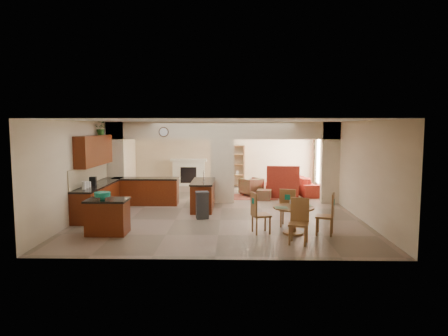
{
  "coord_description": "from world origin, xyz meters",
  "views": [
    {
      "loc": [
        0.35,
        -12.7,
        2.65
      ],
      "look_at": [
        0.07,
        0.3,
        1.28
      ],
      "focal_mm": 32.0,
      "sensor_mm": 36.0,
      "label": 1
    }
  ],
  "objects_px": {
    "kitchen_island": "(108,216)",
    "dining_table": "(293,215)",
    "armchair": "(251,186)",
    "sofa": "(307,185)"
  },
  "relations": [
    {
      "from": "kitchen_island",
      "to": "dining_table",
      "type": "height_order",
      "value": "kitchen_island"
    },
    {
      "from": "kitchen_island",
      "to": "armchair",
      "type": "xyz_separation_m",
      "value": [
        3.79,
        5.65,
        -0.1
      ]
    },
    {
      "from": "sofa",
      "to": "armchair",
      "type": "distance_m",
      "value": 2.28
    },
    {
      "from": "kitchen_island",
      "to": "sofa",
      "type": "bearing_deg",
      "value": 45.25
    },
    {
      "from": "armchair",
      "to": "dining_table",
      "type": "bearing_deg",
      "value": 61.52
    },
    {
      "from": "dining_table",
      "to": "armchair",
      "type": "bearing_deg",
      "value": 98.04
    },
    {
      "from": "kitchen_island",
      "to": "dining_table",
      "type": "relative_size",
      "value": 1.0
    },
    {
      "from": "kitchen_island",
      "to": "dining_table",
      "type": "bearing_deg",
      "value": 1.18
    },
    {
      "from": "armchair",
      "to": "sofa",
      "type": "bearing_deg",
      "value": 155.15
    },
    {
      "from": "armchair",
      "to": "kitchen_island",
      "type": "bearing_deg",
      "value": 19.65
    }
  ]
}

